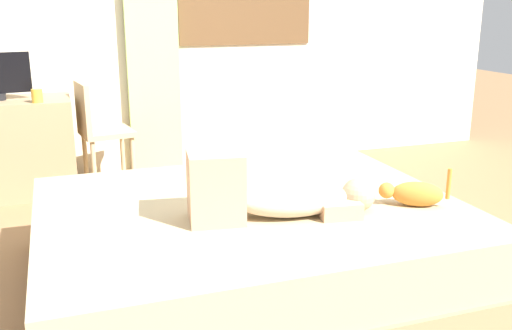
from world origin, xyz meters
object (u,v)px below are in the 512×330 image
at_px(bed, 251,242).
at_px(person_lying, 273,194).
at_px(desk, 13,148).
at_px(cup, 37,96).
at_px(cat, 414,193).
at_px(chair_by_desk, 97,127).

height_order(bed, person_lying, person_lying).
bearing_deg(person_lying, bed, 102.70).
bearing_deg(desk, person_lying, -59.05).
distance_m(person_lying, cup, 2.26).
relative_size(cat, cup, 3.28).
xyz_separation_m(person_lying, desk, (-1.31, 2.18, -0.17)).
distance_m(bed, chair_by_desk, 1.98).
distance_m(bed, cat, 0.89).
height_order(bed, desk, desk).
xyz_separation_m(cat, cup, (-1.83, 2.07, 0.30)).
relative_size(bed, desk, 2.47).
distance_m(cat, chair_by_desk, 2.58).
relative_size(bed, person_lying, 2.36).
bearing_deg(bed, person_lying, -77.30).
height_order(cup, chair_by_desk, chair_by_desk).
bearing_deg(cat, cup, 131.48).
distance_m(cup, chair_by_desk, 0.51).
relative_size(bed, cat, 6.93).
bearing_deg(person_lying, cat, -7.27).
height_order(bed, cat, cat).
height_order(person_lying, desk, person_lying).
relative_size(cat, chair_by_desk, 0.37).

